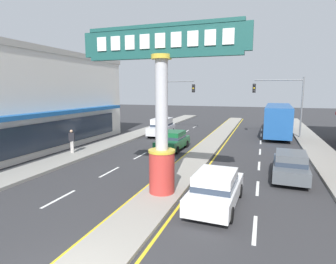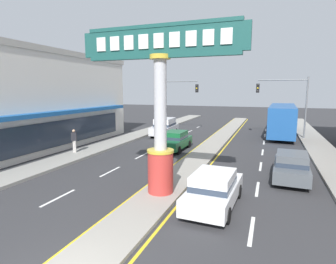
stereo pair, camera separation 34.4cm
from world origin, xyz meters
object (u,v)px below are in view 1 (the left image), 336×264
(sedan_near_left_lane, at_px, (290,165))
(suv_mid_left_lane, at_px, (162,127))
(pedestrian_near_kerb, at_px, (72,140))
(storefront_left, at_px, (12,100))
(district_sign, at_px, (162,107))
(sedan_far_left_oncoming, at_px, (173,140))
(traffic_light_right_side, at_px, (283,97))
(traffic_light_left_side, at_px, (170,96))
(bus_far_right_lane, at_px, (278,118))
(sedan_near_right_lane, at_px, (216,188))

(sedan_near_left_lane, bearing_deg, suv_mid_left_lane, 136.14)
(pedestrian_near_kerb, bearing_deg, suv_mid_left_lane, 72.46)
(storefront_left, bearing_deg, district_sign, -20.44)
(district_sign, xyz_separation_m, sedan_far_left_oncoming, (-2.61, 9.66, -3.36))
(storefront_left, xyz_separation_m, sedan_near_left_lane, (21.18, -1.16, -3.27))
(district_sign, bearing_deg, sedan_near_left_lane, 37.49)
(traffic_light_right_side, xyz_separation_m, pedestrian_near_kerb, (-15.44, -13.32, -3.07))
(storefront_left, xyz_separation_m, pedestrian_near_kerb, (6.03, -0.35, -2.87))
(district_sign, bearing_deg, traffic_light_left_side, 107.53)
(pedestrian_near_kerb, bearing_deg, sedan_far_left_oncoming, 33.00)
(traffic_light_right_side, height_order, bus_far_right_lane, traffic_light_right_side)
(storefront_left, distance_m, sedan_near_left_lane, 21.46)
(sedan_far_left_oncoming, bearing_deg, traffic_light_left_side, 109.81)
(storefront_left, height_order, sedan_far_left_oncoming, storefront_left)
(district_sign, height_order, sedan_near_right_lane, district_sign)
(traffic_light_left_side, bearing_deg, sedan_far_left_oncoming, -70.19)
(bus_far_right_lane, xyz_separation_m, sedan_far_left_oncoming, (-8.52, -11.00, -1.08))
(sedan_far_left_oncoming, distance_m, pedestrian_near_kerb, 7.92)
(sedan_near_right_lane, bearing_deg, storefront_left, 160.97)
(traffic_light_left_side, relative_size, suv_mid_left_lane, 1.32)
(sedan_near_right_lane, bearing_deg, district_sign, 169.66)
(bus_far_right_lane, relative_size, pedestrian_near_kerb, 6.40)
(suv_mid_left_lane, bearing_deg, sedan_near_left_lane, -43.86)
(bus_far_right_lane, distance_m, suv_mid_left_lane, 12.78)
(storefront_left, xyz_separation_m, traffic_light_right_side, (21.46, 12.97, 0.19))
(storefront_left, relative_size, sedan_near_left_lane, 4.85)
(sedan_near_right_lane, bearing_deg, sedan_far_left_oncoming, 117.23)
(bus_far_right_lane, bearing_deg, sedan_far_left_oncoming, -127.74)
(sedan_far_left_oncoming, height_order, pedestrian_near_kerb, pedestrian_near_kerb)
(suv_mid_left_lane, bearing_deg, traffic_light_right_side, 12.91)
(traffic_light_right_side, distance_m, bus_far_right_lane, 3.12)
(district_sign, relative_size, storefront_left, 0.36)
(storefront_left, height_order, suv_mid_left_lane, storefront_left)
(suv_mid_left_lane, xyz_separation_m, sedan_far_left_oncoming, (3.31, -6.23, -0.20))
(suv_mid_left_lane, height_order, pedestrian_near_kerb, pedestrian_near_kerb)
(traffic_light_left_side, relative_size, sedan_near_right_lane, 1.42)
(sedan_near_left_lane, xyz_separation_m, suv_mid_left_lane, (-11.82, 11.36, 0.20))
(sedan_near_right_lane, relative_size, sedan_far_left_oncoming, 1.01)
(traffic_light_right_side, relative_size, sedan_far_left_oncoming, 1.43)
(traffic_light_left_side, relative_size, pedestrian_near_kerb, 3.52)
(traffic_light_right_side, height_order, sedan_far_left_oncoming, traffic_light_right_side)
(district_sign, distance_m, pedestrian_near_kerb, 11.08)
(sedan_near_left_lane, bearing_deg, storefront_left, 176.86)
(district_sign, distance_m, traffic_light_left_side, 20.57)
(sedan_near_right_lane, distance_m, pedestrian_near_kerb, 13.21)
(storefront_left, distance_m, suv_mid_left_lane, 14.18)
(sedan_far_left_oncoming, bearing_deg, suv_mid_left_lane, 117.94)
(traffic_light_right_side, bearing_deg, bus_far_right_lane, 98.12)
(suv_mid_left_lane, relative_size, pedestrian_near_kerb, 2.66)
(sedan_far_left_oncoming, bearing_deg, sedan_near_right_lane, -62.77)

